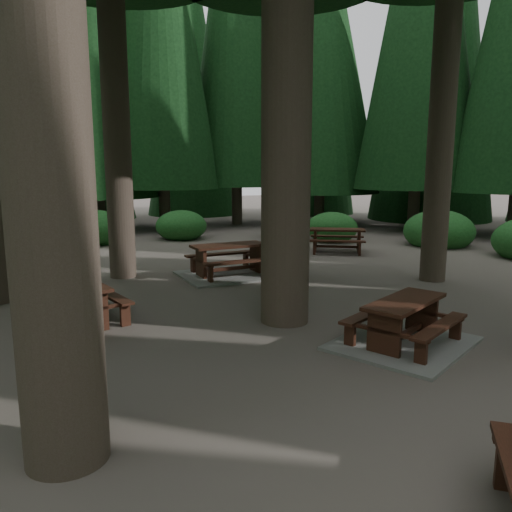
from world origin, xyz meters
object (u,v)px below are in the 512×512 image
object	(u,v)px
picnic_table_d	(337,237)
picnic_table_c	(229,265)
picnic_table_b	(79,296)
picnic_table_a	(404,330)

from	to	relation	value
picnic_table_d	picnic_table_c	bearing A→B (deg)	-123.12
picnic_table_b	picnic_table_c	size ratio (longest dim) A/B	0.77
picnic_table_b	picnic_table_c	xyz separation A→B (m)	(3.61, 2.78, -0.20)
picnic_table_d	picnic_table_b	bearing A→B (deg)	-118.29
picnic_table_a	picnic_table_b	distance (m)	5.47
picnic_table_a	picnic_table_d	bearing A→B (deg)	38.40
picnic_table_c	picnic_table_d	xyz separation A→B (m)	(4.36, 2.28, 0.23)
picnic_table_c	picnic_table_d	distance (m)	4.93
picnic_table_a	picnic_table_b	size ratio (longest dim) A/B	1.35
picnic_table_c	picnic_table_a	bearing A→B (deg)	-85.67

